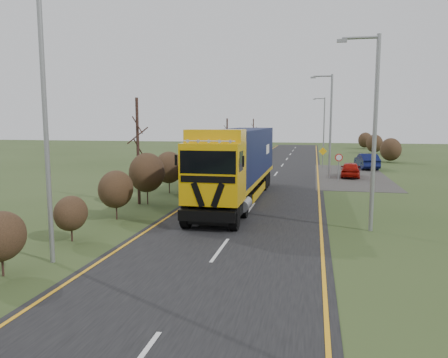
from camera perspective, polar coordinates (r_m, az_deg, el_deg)
ground at (r=20.12m, az=1.90°, el=-6.06°), size 160.00×160.00×0.00m
road at (r=29.83m, az=5.16°, el=-1.59°), size 8.00×120.00×0.02m
layby at (r=39.69m, az=16.20°, el=0.42°), size 6.00×18.00×0.02m
lane_markings at (r=29.53m, az=5.10°, el=-1.64°), size 7.52×116.00×0.01m
hedgerow at (r=28.88m, az=-7.19°, el=1.30°), size 2.24×102.04×6.05m
lorry at (r=25.84m, az=1.83°, el=2.54°), size 3.05×15.68×4.37m
car_red_hatchback at (r=38.60m, az=16.17°, el=1.20°), size 1.84×3.98×1.32m
car_blue_sedan at (r=45.86m, az=18.13°, el=2.21°), size 2.15×4.80×1.53m
streetlight_near at (r=19.58m, az=18.85°, el=6.63°), size 1.77×0.18×8.30m
streetlight_mid at (r=37.31m, az=13.61°, el=7.27°), size 1.82×0.18×8.53m
streetlight_far at (r=63.10m, az=12.85°, el=7.05°), size 1.71×0.18×8.01m
left_pole at (r=15.41m, az=-22.45°, el=9.83°), size 0.16×0.16×10.99m
speed_sign at (r=35.81m, az=14.75°, el=2.14°), size 0.60×0.10×2.18m
warning_board at (r=45.28m, az=12.78°, el=3.04°), size 0.81×0.11×2.12m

